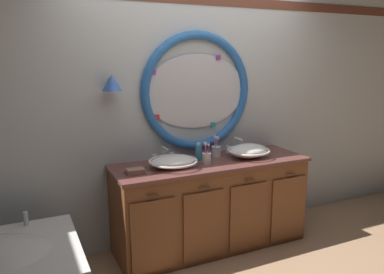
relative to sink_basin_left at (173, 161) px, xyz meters
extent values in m
plane|color=tan|center=(0.37, -0.23, -0.90)|extent=(14.00, 14.00, 0.00)
cube|color=silver|center=(0.37, 0.36, 0.40)|extent=(6.40, 0.08, 2.60)
ellipsoid|color=silver|center=(0.38, 0.31, 0.57)|extent=(1.06, 0.02, 0.71)
torus|color=#2866B7|center=(0.38, 0.30, 0.57)|extent=(1.15, 0.08, 1.15)
cube|color=silver|center=(0.91, 0.30, 0.61)|extent=(0.05, 0.01, 0.05)
cube|color=purple|center=(0.61, 0.30, 0.90)|extent=(0.05, 0.01, 0.05)
cube|color=purple|center=(-0.06, 0.30, 0.77)|extent=(0.05, 0.01, 0.05)
cube|color=red|center=(-0.03, 0.30, 0.35)|extent=(0.05, 0.01, 0.05)
cube|color=teal|center=(0.56, 0.30, 0.24)|extent=(0.05, 0.01, 0.05)
cylinder|color=#4C3823|center=(-0.46, 0.28, 0.71)|extent=(0.02, 0.09, 0.02)
cone|color=blue|center=(-0.46, 0.23, 0.69)|extent=(0.17, 0.17, 0.14)
cube|color=brown|center=(0.39, 0.03, -0.49)|extent=(1.83, 0.59, 0.82)
cube|color=brown|center=(0.39, 0.03, -0.07)|extent=(1.86, 0.62, 0.03)
cube|color=brown|center=(0.39, 0.31, -0.14)|extent=(1.83, 0.02, 0.11)
cube|color=brown|center=(-0.29, -0.27, -0.53)|extent=(0.38, 0.02, 0.62)
cylinder|color=#422D1E|center=(-0.29, -0.29, -0.18)|extent=(0.10, 0.01, 0.01)
cube|color=brown|center=(0.17, -0.27, -0.53)|extent=(0.38, 0.02, 0.62)
cylinder|color=#422D1E|center=(0.17, -0.29, -0.18)|extent=(0.10, 0.01, 0.01)
cube|color=brown|center=(0.62, -0.27, -0.53)|extent=(0.38, 0.02, 0.62)
cylinder|color=#422D1E|center=(0.62, -0.29, -0.18)|extent=(0.10, 0.01, 0.01)
cube|color=brown|center=(1.08, -0.27, -0.53)|extent=(0.38, 0.02, 0.62)
cylinder|color=#422D1E|center=(1.08, -0.29, -0.18)|extent=(0.10, 0.01, 0.01)
cylinder|color=silver|center=(-1.22, 0.03, -0.32)|extent=(0.04, 0.04, 0.11)
ellipsoid|color=white|center=(0.00, 0.00, 0.00)|extent=(0.42, 0.27, 0.10)
torus|color=white|center=(0.00, 0.00, 0.00)|extent=(0.44, 0.44, 0.02)
cylinder|color=silver|center=(0.00, 0.00, 0.00)|extent=(0.03, 0.03, 0.01)
ellipsoid|color=white|center=(0.79, 0.00, 0.01)|extent=(0.40, 0.30, 0.13)
torus|color=white|center=(0.79, 0.00, 0.02)|extent=(0.42, 0.42, 0.02)
cylinder|color=silver|center=(0.79, 0.00, 0.02)|extent=(0.03, 0.03, 0.01)
cylinder|color=silver|center=(0.00, 0.25, -0.04)|extent=(0.05, 0.05, 0.02)
cylinder|color=silver|center=(0.00, 0.25, 0.02)|extent=(0.02, 0.02, 0.11)
sphere|color=silver|center=(0.00, 0.25, 0.07)|extent=(0.03, 0.03, 0.03)
cylinder|color=silver|center=(0.00, 0.20, 0.07)|extent=(0.02, 0.10, 0.02)
cylinder|color=silver|center=(-0.09, 0.25, -0.02)|extent=(0.04, 0.04, 0.06)
cylinder|color=silver|center=(0.09, 0.25, -0.02)|extent=(0.04, 0.04, 0.06)
cube|color=silver|center=(-0.09, 0.25, 0.01)|extent=(0.05, 0.01, 0.01)
cube|color=silver|center=(0.09, 0.25, 0.01)|extent=(0.05, 0.01, 0.01)
cylinder|color=silver|center=(0.79, 0.25, -0.04)|extent=(0.05, 0.05, 0.02)
cylinder|color=silver|center=(0.79, 0.25, 0.03)|extent=(0.02, 0.02, 0.12)
sphere|color=silver|center=(0.79, 0.25, 0.09)|extent=(0.03, 0.03, 0.03)
cylinder|color=silver|center=(0.79, 0.18, 0.09)|extent=(0.02, 0.13, 0.02)
cylinder|color=silver|center=(0.70, 0.25, -0.02)|extent=(0.04, 0.04, 0.06)
cylinder|color=silver|center=(0.88, 0.25, -0.02)|extent=(0.04, 0.04, 0.06)
cube|color=silver|center=(0.70, 0.25, 0.01)|extent=(0.05, 0.01, 0.01)
cube|color=silver|center=(0.88, 0.25, 0.01)|extent=(0.05, 0.01, 0.01)
cylinder|color=white|center=(0.32, -0.03, 0.00)|extent=(0.08, 0.08, 0.10)
torus|color=white|center=(0.32, -0.03, 0.04)|extent=(0.08, 0.08, 0.01)
cylinder|color=purple|center=(0.33, -0.03, 0.04)|extent=(0.01, 0.01, 0.16)
cube|color=white|center=(0.33, -0.03, 0.13)|extent=(0.02, 0.02, 0.02)
cylinder|color=#E0383D|center=(0.31, -0.01, 0.04)|extent=(0.03, 0.04, 0.17)
cube|color=white|center=(0.31, -0.01, 0.14)|extent=(0.02, 0.02, 0.03)
cylinder|color=purple|center=(0.31, -0.04, 0.04)|extent=(0.02, 0.02, 0.17)
cube|color=white|center=(0.31, -0.04, 0.14)|extent=(0.02, 0.02, 0.02)
cylinder|color=silver|center=(0.52, 0.17, -0.01)|extent=(0.09, 0.09, 0.10)
torus|color=silver|center=(0.52, 0.17, 0.04)|extent=(0.09, 0.09, 0.01)
cylinder|color=blue|center=(0.55, 0.17, 0.04)|extent=(0.03, 0.03, 0.16)
cube|color=white|center=(0.55, 0.17, 0.13)|extent=(0.02, 0.02, 0.03)
cylinder|color=pink|center=(0.51, 0.18, 0.05)|extent=(0.02, 0.01, 0.17)
cube|color=white|center=(0.51, 0.18, 0.14)|extent=(0.02, 0.02, 0.02)
cylinder|color=pink|center=(0.51, 0.15, 0.04)|extent=(0.03, 0.01, 0.17)
cube|color=white|center=(0.51, 0.15, 0.14)|extent=(0.02, 0.02, 0.02)
cylinder|color=#388EBC|center=(0.30, 0.10, 0.02)|extent=(0.06, 0.06, 0.15)
cylinder|color=silver|center=(0.30, 0.10, 0.10)|extent=(0.04, 0.04, 0.02)
cylinder|color=silver|center=(0.30, 0.09, 0.12)|extent=(0.01, 0.04, 0.01)
cube|color=#936B56|center=(-0.36, -0.03, -0.04)|extent=(0.16, 0.11, 0.02)
cube|color=#936B56|center=(-0.36, -0.03, -0.02)|extent=(0.15, 0.10, 0.02)
camera|label=1|loc=(-1.22, -2.99, 0.91)|focal=35.45mm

